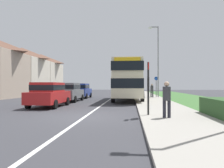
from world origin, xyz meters
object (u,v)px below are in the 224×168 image
at_px(double_decker_bus, 128,79).
at_px(pedestrian_at_stop, 167,98).
at_px(parked_car_red, 49,94).
at_px(pedestrian_walking_away, 152,90).
at_px(bus_stop_sign, 148,85).
at_px(street_lamp_mid, 157,58).
at_px(parked_car_blue, 81,90).
at_px(parked_car_grey, 69,91).
at_px(cycle_route_sign, 156,86).

height_order(double_decker_bus, pedestrian_at_stop, double_decker_bus).
bearing_deg(parked_car_red, double_decker_bus, 51.26).
bearing_deg(pedestrian_at_stop, pedestrian_walking_away, 86.57).
xyz_separation_m(bus_stop_sign, street_lamp_mid, (2.30, 15.09, 3.21)).
xyz_separation_m(parked_car_blue, bus_stop_sign, (6.61, -14.31, 0.61)).
distance_m(double_decker_bus, parked_car_red, 8.68).
height_order(parked_car_grey, pedestrian_at_stop, parked_car_grey).
distance_m(pedestrian_at_stop, street_lamp_mid, 16.43).
xyz_separation_m(pedestrian_walking_away, cycle_route_sign, (0.52, 0.26, 0.45)).
height_order(double_decker_bus, street_lamp_mid, street_lamp_mid).
bearing_deg(parked_car_red, parked_car_grey, 90.43).
height_order(pedestrian_at_stop, bus_stop_sign, bus_stop_sign).
bearing_deg(street_lamp_mid, parked_car_red, -128.68).
distance_m(parked_car_red, pedestrian_walking_away, 13.52).
relative_size(pedestrian_at_stop, bus_stop_sign, 0.64).
xyz_separation_m(parked_car_red, pedestrian_at_stop, (7.17, -4.98, 0.05)).
bearing_deg(double_decker_bus, parked_car_red, -128.74).
bearing_deg(pedestrian_at_stop, street_lamp_mid, 84.32).
distance_m(parked_car_grey, parked_car_blue, 5.24).
xyz_separation_m(parked_car_blue, street_lamp_mid, (8.91, 0.78, 3.82)).
bearing_deg(parked_car_red, parked_car_blue, 90.90).
xyz_separation_m(parked_car_grey, parked_car_blue, (-0.12, 5.24, -0.01)).
bearing_deg(double_decker_bus, parked_car_blue, 148.13).
distance_m(parked_car_red, street_lamp_mid, 14.51).
distance_m(parked_car_blue, pedestrian_walking_away, 8.30).
bearing_deg(parked_car_blue, cycle_route_sign, 5.91).
distance_m(parked_car_blue, street_lamp_mid, 9.73).
bearing_deg(double_decker_bus, bus_stop_sign, -84.36).
xyz_separation_m(parked_car_red, cycle_route_sign, (8.64, 11.06, 0.50)).
xyz_separation_m(parked_car_grey, pedestrian_walking_away, (8.15, 5.90, 0.04)).
xyz_separation_m(pedestrian_at_stop, pedestrian_walking_away, (0.95, 15.79, 0.00)).
height_order(parked_car_grey, bus_stop_sign, bus_stop_sign).
relative_size(pedestrian_walking_away, bus_stop_sign, 0.64).
bearing_deg(bus_stop_sign, parked_car_blue, 114.80).
bearing_deg(cycle_route_sign, parked_car_blue, -174.09).
height_order(pedestrian_walking_away, street_lamp_mid, street_lamp_mid).
bearing_deg(bus_stop_sign, parked_car_grey, 125.59).
bearing_deg(parked_car_red, cycle_route_sign, 52.02).
bearing_deg(bus_stop_sign, parked_car_red, 147.20).
bearing_deg(parked_car_grey, pedestrian_at_stop, -53.92).
bearing_deg(double_decker_bus, pedestrian_at_stop, -81.30).
height_order(pedestrian_walking_away, bus_stop_sign, bus_stop_sign).
distance_m(parked_car_red, pedestrian_at_stop, 8.73).
bearing_deg(pedestrian_walking_away, parked_car_grey, -144.11).
distance_m(double_decker_bus, cycle_route_sign, 5.48).
distance_m(double_decker_bus, street_lamp_mid, 6.00).
height_order(parked_car_blue, street_lamp_mid, street_lamp_mid).
relative_size(parked_car_blue, pedestrian_walking_away, 2.44).
distance_m(pedestrian_at_stop, cycle_route_sign, 16.12).
bearing_deg(street_lamp_mid, pedestrian_walking_away, -169.13).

